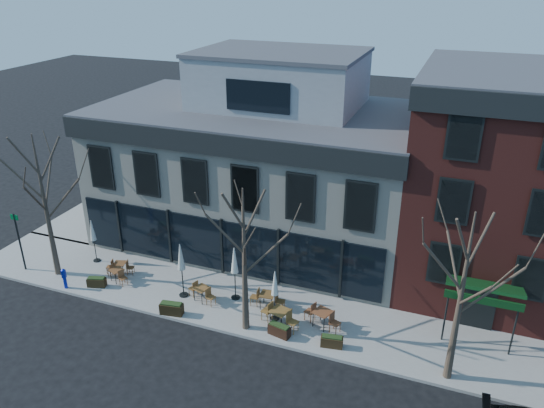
% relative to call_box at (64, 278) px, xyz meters
% --- Properties ---
extents(ground, '(120.00, 120.00, 0.00)m').
position_rel_call_box_xyz_m(ground, '(7.12, 4.20, -0.77)').
color(ground, black).
rests_on(ground, ground).
extents(sidewalk_front, '(33.50, 4.70, 0.15)m').
position_rel_call_box_xyz_m(sidewalk_front, '(10.37, 2.05, -0.70)').
color(sidewalk_front, gray).
rests_on(sidewalk_front, ground).
extents(sidewalk_side, '(4.50, 12.00, 0.15)m').
position_rel_call_box_xyz_m(sidewalk_side, '(-4.13, 10.20, -0.70)').
color(sidewalk_side, gray).
rests_on(sidewalk_side, ground).
extents(corner_building, '(18.39, 10.39, 11.10)m').
position_rel_call_box_xyz_m(corner_building, '(7.20, 9.27, 3.95)').
color(corner_building, beige).
rests_on(corner_building, ground).
extents(red_brick_building, '(8.20, 11.78, 11.18)m').
position_rel_call_box_xyz_m(red_brick_building, '(20.12, 9.18, 4.87)').
color(red_brick_building, maroon).
rests_on(red_brick_building, ground).
extents(tree_corner, '(3.93, 3.98, 7.92)m').
position_rel_call_box_xyz_m(tree_corner, '(-1.36, 1.00, 3.48)').
color(tree_corner, '#382B21').
rests_on(tree_corner, sidewalk_front).
extents(tree_mid, '(3.50, 3.55, 7.04)m').
position_rel_call_box_xyz_m(tree_mid, '(10.13, 0.30, 3.02)').
color(tree_mid, '#382B21').
rests_on(tree_mid, sidewalk_front).
extents(tree_right, '(3.72, 3.77, 7.48)m').
position_rel_call_box_xyz_m(tree_right, '(19.13, 0.30, 3.25)').
color(tree_right, '#382B21').
rests_on(tree_right, sidewalk_front).
extents(sign_pole, '(0.50, 0.10, 3.40)m').
position_rel_call_box_xyz_m(sign_pole, '(-3.38, 0.70, 1.30)').
color(sign_pole, black).
rests_on(sign_pole, sidewalk_front).
extents(call_box, '(0.23, 0.23, 1.17)m').
position_rel_call_box_xyz_m(call_box, '(0.00, 0.00, 0.00)').
color(call_box, '#0C1CA1').
rests_on(call_box, sidewalk_front).
extents(cafe_set_0, '(1.58, 0.81, 0.81)m').
position_rel_call_box_xyz_m(cafe_set_0, '(1.84, 2.20, -0.20)').
color(cafe_set_0, brown).
rests_on(cafe_set_0, sidewalk_front).
extents(cafe_set_1, '(1.60, 1.00, 0.83)m').
position_rel_call_box_xyz_m(cafe_set_1, '(2.12, 1.55, -0.19)').
color(cafe_set_1, brown).
rests_on(cafe_set_1, sidewalk_front).
extents(cafe_set_2, '(1.73, 0.93, 0.89)m').
position_rel_call_box_xyz_m(cafe_set_2, '(7.19, 1.54, -0.16)').
color(cafe_set_2, brown).
rests_on(cafe_set_2, sidewalk_front).
extents(cafe_set_3, '(1.80, 0.76, 0.94)m').
position_rel_call_box_xyz_m(cafe_set_3, '(10.47, 2.17, -0.14)').
color(cafe_set_3, brown).
rests_on(cafe_set_3, sidewalk_front).
extents(cafe_set_4, '(2.03, 1.01, 1.04)m').
position_rel_call_box_xyz_m(cafe_set_4, '(11.54, 1.00, -0.09)').
color(cafe_set_4, brown).
rests_on(cafe_set_4, sidewalk_front).
extents(cafe_set_5, '(1.95, 1.06, 1.00)m').
position_rel_call_box_xyz_m(cafe_set_5, '(13.40, 1.67, -0.11)').
color(cafe_set_5, brown).
rests_on(cafe_set_5, sidewalk_front).
extents(umbrella_0, '(0.41, 0.41, 2.57)m').
position_rel_call_box_xyz_m(umbrella_0, '(-0.25, 2.85, 1.19)').
color(umbrella_0, black).
rests_on(umbrella_0, sidewalk_front).
extents(umbrella_1, '(0.48, 0.48, 2.97)m').
position_rel_call_box_xyz_m(umbrella_1, '(6.11, 1.57, 1.48)').
color(umbrella_1, black).
rests_on(umbrella_1, sidewalk_front).
extents(umbrella_2, '(0.46, 0.46, 2.90)m').
position_rel_call_box_xyz_m(umbrella_2, '(8.68, 2.30, 1.42)').
color(umbrella_2, black).
rests_on(umbrella_2, sidewalk_front).
extents(umbrella_3, '(0.42, 0.42, 2.63)m').
position_rel_call_box_xyz_m(umbrella_3, '(11.14, 1.40, 1.24)').
color(umbrella_3, black).
rests_on(umbrella_3, sidewalk_front).
extents(planter_0, '(1.02, 0.65, 0.53)m').
position_rel_call_box_xyz_m(planter_0, '(1.43, 0.70, -0.36)').
color(planter_0, black).
rests_on(planter_0, sidewalk_front).
extents(planter_1, '(1.17, 0.61, 0.62)m').
position_rel_call_box_xyz_m(planter_1, '(6.35, 0.00, -0.31)').
color(planter_1, black).
rests_on(planter_1, sidewalk_front).
extents(planter_2, '(1.09, 0.62, 0.57)m').
position_rel_call_box_xyz_m(planter_2, '(11.77, 0.33, -0.34)').
color(planter_2, black).
rests_on(planter_2, sidewalk_front).
extents(planter_3, '(1.02, 0.54, 0.55)m').
position_rel_call_box_xyz_m(planter_3, '(14.20, 0.43, -0.35)').
color(planter_3, '#332311').
rests_on(planter_3, sidewalk_front).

